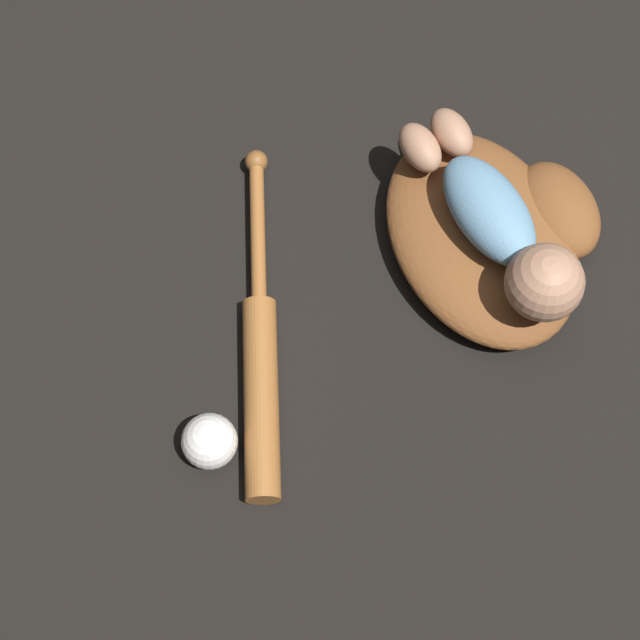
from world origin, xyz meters
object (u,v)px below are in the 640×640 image
(baseball_bat, at_px, (260,361))
(baby_figure, at_px, (502,228))
(baseball_glove, at_px, (494,232))
(baseball, at_px, (209,441))

(baseball_bat, bearing_deg, baby_figure, 108.44)
(baseball_glove, distance_m, baseball_bat, 0.37)
(baseball_bat, bearing_deg, baseball_glove, 113.16)
(baby_figure, height_order, baseball, baby_figure)
(baseball_glove, xyz_separation_m, baby_figure, (0.03, -0.01, 0.08))
(baseball_glove, xyz_separation_m, baseball, (0.25, -0.41, -0.00))
(baseball_glove, bearing_deg, baby_figure, -11.78)
(baseball_bat, height_order, baseball, baseball)
(baseball, bearing_deg, baseball_bat, 145.02)
(baby_figure, relative_size, baseball, 4.79)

